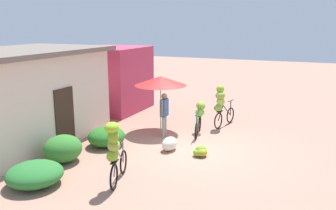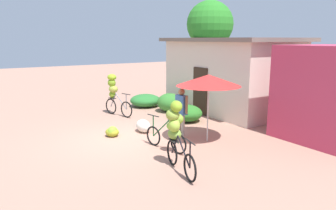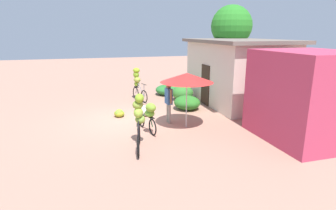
# 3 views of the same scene
# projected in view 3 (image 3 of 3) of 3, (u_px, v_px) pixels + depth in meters

# --- Properties ---
(ground_plane) EXTENTS (60.00, 60.00, 0.00)m
(ground_plane) POSITION_uv_depth(u_px,v_px,m) (128.00, 120.00, 11.57)
(ground_plane) COLOR #A87965
(building_low) EXTENTS (5.95, 3.87, 3.22)m
(building_low) POSITION_uv_depth(u_px,v_px,m) (236.00, 71.00, 14.11)
(building_low) COLOR beige
(building_low) RESTS_ON ground
(shop_pink) EXTENTS (3.20, 2.80, 2.98)m
(shop_pink) POSITION_uv_depth(u_px,v_px,m) (307.00, 96.00, 9.22)
(shop_pink) COLOR #C13959
(shop_pink) RESTS_ON ground
(tree_behind_building) EXTENTS (2.45, 2.45, 5.16)m
(tree_behind_building) POSITION_uv_depth(u_px,v_px,m) (231.00, 27.00, 16.54)
(tree_behind_building) COLOR brown
(tree_behind_building) RESTS_ON ground
(hedge_bush_front_left) EXTENTS (1.45, 1.45, 0.59)m
(hedge_bush_front_left) POSITION_uv_depth(u_px,v_px,m) (168.00, 90.00, 16.17)
(hedge_bush_front_left) COLOR #2B7330
(hedge_bush_front_left) RESTS_ON ground
(hedge_bush_front_right) EXTENTS (1.19, 1.11, 0.82)m
(hedge_bush_front_right) POSITION_uv_depth(u_px,v_px,m) (183.00, 93.00, 14.79)
(hedge_bush_front_right) COLOR #34792D
(hedge_bush_front_right) RESTS_ON ground
(hedge_bush_mid) EXTENTS (1.33, 1.23, 0.65)m
(hedge_bush_mid) POSITION_uv_depth(u_px,v_px,m) (187.00, 103.00, 13.08)
(hedge_bush_mid) COLOR #2A7024
(hedge_bush_mid) RESTS_ON ground
(market_umbrella) EXTENTS (1.99, 1.99, 2.11)m
(market_umbrella) POSITION_uv_depth(u_px,v_px,m) (187.00, 78.00, 10.18)
(market_umbrella) COLOR beige
(market_umbrella) RESTS_ON ground
(bicycle_leftmost) EXTENTS (1.60, 0.58, 1.73)m
(bicycle_leftmost) POSITION_uv_depth(u_px,v_px,m) (137.00, 81.00, 14.73)
(bicycle_leftmost) COLOR black
(bicycle_leftmost) RESTS_ON ground
(bicycle_near_pile) EXTENTS (1.62, 0.50, 1.17)m
(bicycle_near_pile) POSITION_uv_depth(u_px,v_px,m) (149.00, 114.00, 9.85)
(bicycle_near_pile) COLOR black
(bicycle_near_pile) RESTS_ON ground
(bicycle_center_loaded) EXTENTS (1.71, 0.53, 1.71)m
(bicycle_center_loaded) POSITION_uv_depth(u_px,v_px,m) (139.00, 116.00, 8.71)
(bicycle_center_loaded) COLOR black
(bicycle_center_loaded) RESTS_ON ground
(banana_pile_on_ground) EXTENTS (0.58, 0.54, 0.35)m
(banana_pile_on_ground) POSITION_uv_depth(u_px,v_px,m) (119.00, 113.00, 11.94)
(banana_pile_on_ground) COLOR #989E24
(banana_pile_on_ground) RESTS_ON ground
(produce_sack) EXTENTS (0.73, 0.49, 0.44)m
(produce_sack) POSITION_uv_depth(u_px,v_px,m) (145.00, 111.00, 12.12)
(produce_sack) COLOR silver
(produce_sack) RESTS_ON ground
(person_vendor) EXTENTS (0.58, 0.23, 1.62)m
(person_vendor) POSITION_uv_depth(u_px,v_px,m) (169.00, 99.00, 10.97)
(person_vendor) COLOR gray
(person_vendor) RESTS_ON ground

